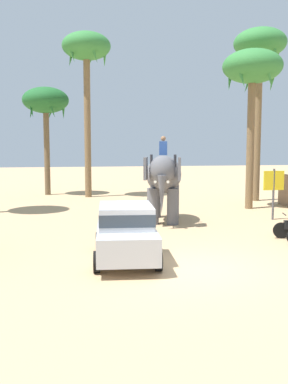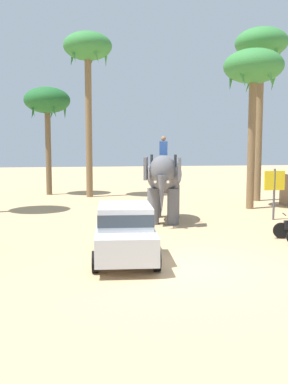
{
  "view_description": "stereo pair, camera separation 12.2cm",
  "coord_description": "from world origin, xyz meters",
  "px_view_note": "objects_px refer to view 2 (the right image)",
  "views": [
    {
      "loc": [
        -3.32,
        -11.38,
        3.45
      ],
      "look_at": [
        -0.24,
        5.46,
        1.6
      ],
      "focal_mm": 39.96,
      "sensor_mm": 36.0,
      "label": 1
    },
    {
      "loc": [
        -3.2,
        -11.4,
        3.45
      ],
      "look_at": [
        -0.24,
        5.46,
        1.6
      ],
      "focal_mm": 39.96,
      "sensor_mm": 36.0,
      "label": 2
    }
  ],
  "objects_px": {
    "palm_tree_near_hut": "(253,71)",
    "palm_tree_leaning_seaward": "(88,53)",
    "palm_tree_left_of_road": "(47,103)",
    "car_sedan_foreground": "(125,230)",
    "signboard_yellow": "(274,184)",
    "palm_tree_far_back": "(261,50)",
    "elephant_with_mahout": "(164,178)"
  },
  "relations": [
    {
      "from": "elephant_with_mahout",
      "to": "palm_tree_far_back",
      "type": "xyz_separation_m",
      "value": [
        7.44,
        6.31,
        7.26
      ]
    },
    {
      "from": "palm_tree_left_of_road",
      "to": "signboard_yellow",
      "type": "bearing_deg",
      "value": -49.12
    },
    {
      "from": "car_sedan_foreground",
      "to": "palm_tree_leaning_seaward",
      "type": "relative_size",
      "value": 0.39
    },
    {
      "from": "palm_tree_left_of_road",
      "to": "palm_tree_leaning_seaward",
      "type": "xyz_separation_m",
      "value": [
        2.77,
        -1.84,
        3.08
      ]
    },
    {
      "from": "palm_tree_leaning_seaward",
      "to": "palm_tree_near_hut",
      "type": "bearing_deg",
      "value": -39.8
    },
    {
      "from": "palm_tree_far_back",
      "to": "signboard_yellow",
      "type": "xyz_separation_m",
      "value": [
        -2.28,
        -6.74,
        -7.57
      ]
    },
    {
      "from": "palm_tree_near_hut",
      "to": "palm_tree_leaning_seaward",
      "type": "distance_m",
      "value": 11.22
    },
    {
      "from": "palm_tree_near_hut",
      "to": "signboard_yellow",
      "type": "distance_m",
      "value": 6.79
    },
    {
      "from": "car_sedan_foreground",
      "to": "palm_tree_left_of_road",
      "type": "height_order",
      "value": "palm_tree_left_of_road"
    },
    {
      "from": "elephant_with_mahout",
      "to": "palm_tree_leaning_seaward",
      "type": "distance_m",
      "value": 13.02
    },
    {
      "from": "palm_tree_left_of_road",
      "to": "palm_tree_far_back",
      "type": "xyz_separation_m",
      "value": [
        13.1,
        -5.76,
        2.83
      ]
    },
    {
      "from": "elephant_with_mahout",
      "to": "palm_tree_near_hut",
      "type": "bearing_deg",
      "value": 29.63
    },
    {
      "from": "car_sedan_foreground",
      "to": "elephant_with_mahout",
      "type": "distance_m",
      "value": 6.86
    },
    {
      "from": "elephant_with_mahout",
      "to": "palm_tree_near_hut",
      "type": "xyz_separation_m",
      "value": [
        5.58,
        3.17,
        5.44
      ]
    },
    {
      "from": "signboard_yellow",
      "to": "palm_tree_leaning_seaward",
      "type": "bearing_deg",
      "value": 127.07
    },
    {
      "from": "palm_tree_near_hut",
      "to": "palm_tree_leaning_seaward",
      "type": "bearing_deg",
      "value": 140.2
    },
    {
      "from": "car_sedan_foreground",
      "to": "elephant_with_mahout",
      "type": "bearing_deg",
      "value": 67.37
    },
    {
      "from": "palm_tree_far_back",
      "to": "signboard_yellow",
      "type": "height_order",
      "value": "palm_tree_far_back"
    },
    {
      "from": "car_sedan_foreground",
      "to": "palm_tree_leaning_seaward",
      "type": "height_order",
      "value": "palm_tree_leaning_seaward"
    },
    {
      "from": "elephant_with_mahout",
      "to": "palm_tree_left_of_road",
      "type": "distance_m",
      "value": 14.05
    },
    {
      "from": "palm_tree_left_of_road",
      "to": "car_sedan_foreground",
      "type": "bearing_deg",
      "value": -80.55
    },
    {
      "from": "elephant_with_mahout",
      "to": "palm_tree_leaning_seaward",
      "type": "xyz_separation_m",
      "value": [
        -2.89,
        10.23,
        7.52
      ]
    },
    {
      "from": "palm_tree_near_hut",
      "to": "palm_tree_leaning_seaward",
      "type": "relative_size",
      "value": 0.79
    },
    {
      "from": "car_sedan_foreground",
      "to": "signboard_yellow",
      "type": "bearing_deg",
      "value": 36.85
    },
    {
      "from": "palm_tree_left_of_road",
      "to": "signboard_yellow",
      "type": "xyz_separation_m",
      "value": [
        10.83,
        -12.51,
        -4.74
      ]
    },
    {
      "from": "signboard_yellow",
      "to": "palm_tree_far_back",
      "type": "bearing_deg",
      "value": 71.33
    },
    {
      "from": "palm_tree_far_back",
      "to": "car_sedan_foreground",
      "type": "bearing_deg",
      "value": -128.66
    },
    {
      "from": "car_sedan_foreground",
      "to": "palm_tree_far_back",
      "type": "height_order",
      "value": "palm_tree_far_back"
    },
    {
      "from": "palm_tree_left_of_road",
      "to": "palm_tree_near_hut",
      "type": "bearing_deg",
      "value": -38.37
    },
    {
      "from": "palm_tree_near_hut",
      "to": "car_sedan_foreground",
      "type": "bearing_deg",
      "value": -130.97
    },
    {
      "from": "palm_tree_left_of_road",
      "to": "elephant_with_mahout",
      "type": "bearing_deg",
      "value": -64.89
    },
    {
      "from": "palm_tree_far_back",
      "to": "palm_tree_near_hut",
      "type": "bearing_deg",
      "value": -120.72
    }
  ]
}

